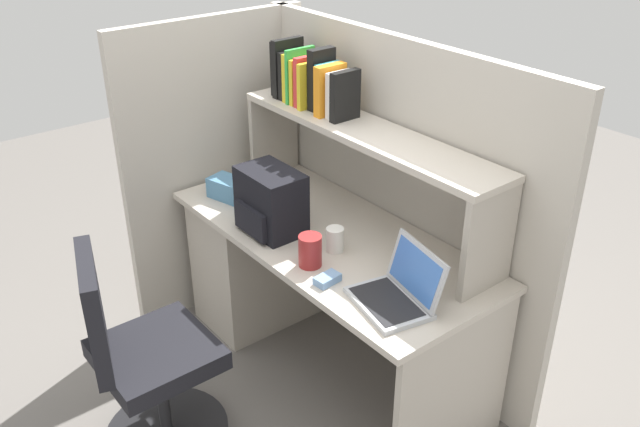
{
  "coord_description": "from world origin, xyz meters",
  "views": [
    {
      "loc": [
        2.02,
        -1.65,
        2.23
      ],
      "look_at": [
        0.0,
        -0.05,
        0.85
      ],
      "focal_mm": 38.13,
      "sensor_mm": 36.0,
      "label": 1
    }
  ],
  "objects_px": {
    "backpack": "(270,202)",
    "snack_canister": "(310,251)",
    "tissue_box": "(231,189)",
    "laptop": "(398,291)",
    "computer_mouse": "(327,279)",
    "paper_cup": "(335,239)",
    "office_chair": "(144,368)"
  },
  "relations": [
    {
      "from": "computer_mouse",
      "to": "paper_cup",
      "type": "bearing_deg",
      "value": 128.59
    },
    {
      "from": "backpack",
      "to": "computer_mouse",
      "type": "relative_size",
      "value": 2.88
    },
    {
      "from": "laptop",
      "to": "backpack",
      "type": "distance_m",
      "value": 0.76
    },
    {
      "from": "computer_mouse",
      "to": "snack_canister",
      "type": "height_order",
      "value": "snack_canister"
    },
    {
      "from": "laptop",
      "to": "computer_mouse",
      "type": "height_order",
      "value": "laptop"
    },
    {
      "from": "computer_mouse",
      "to": "paper_cup",
      "type": "height_order",
      "value": "paper_cup"
    },
    {
      "from": "snack_canister",
      "to": "paper_cup",
      "type": "bearing_deg",
      "value": 100.17
    },
    {
      "from": "backpack",
      "to": "snack_canister",
      "type": "xyz_separation_m",
      "value": [
        0.34,
        -0.04,
        -0.07
      ]
    },
    {
      "from": "backpack",
      "to": "computer_mouse",
      "type": "height_order",
      "value": "backpack"
    },
    {
      "from": "tissue_box",
      "to": "snack_canister",
      "type": "height_order",
      "value": "snack_canister"
    },
    {
      "from": "snack_canister",
      "to": "tissue_box",
      "type": "bearing_deg",
      "value": 174.6
    },
    {
      "from": "computer_mouse",
      "to": "tissue_box",
      "type": "xyz_separation_m",
      "value": [
        -0.86,
        0.09,
        0.03
      ]
    },
    {
      "from": "laptop",
      "to": "office_chair",
      "type": "distance_m",
      "value": 1.07
    },
    {
      "from": "paper_cup",
      "to": "backpack",
      "type": "bearing_deg",
      "value": -160.69
    },
    {
      "from": "paper_cup",
      "to": "office_chair",
      "type": "relative_size",
      "value": 0.11
    },
    {
      "from": "snack_canister",
      "to": "office_chair",
      "type": "relative_size",
      "value": 0.15
    },
    {
      "from": "tissue_box",
      "to": "backpack",
      "type": "bearing_deg",
      "value": -19.59
    },
    {
      "from": "tissue_box",
      "to": "snack_canister",
      "type": "bearing_deg",
      "value": -21.14
    },
    {
      "from": "snack_canister",
      "to": "laptop",
      "type": "bearing_deg",
      "value": 13.49
    },
    {
      "from": "paper_cup",
      "to": "tissue_box",
      "type": "bearing_deg",
      "value": -172.91
    },
    {
      "from": "computer_mouse",
      "to": "office_chair",
      "type": "xyz_separation_m",
      "value": [
        -0.37,
        -0.65,
        -0.35
      ]
    },
    {
      "from": "computer_mouse",
      "to": "snack_canister",
      "type": "bearing_deg",
      "value": 164.57
    },
    {
      "from": "laptop",
      "to": "office_chair",
      "type": "bearing_deg",
      "value": -129.38
    },
    {
      "from": "snack_canister",
      "to": "backpack",
      "type": "bearing_deg",
      "value": 172.92
    },
    {
      "from": "computer_mouse",
      "to": "paper_cup",
      "type": "distance_m",
      "value": 0.25
    },
    {
      "from": "computer_mouse",
      "to": "paper_cup",
      "type": "xyz_separation_m",
      "value": [
        -0.17,
        0.18,
        0.04
      ]
    },
    {
      "from": "computer_mouse",
      "to": "office_chair",
      "type": "distance_m",
      "value": 0.82
    },
    {
      "from": "computer_mouse",
      "to": "snack_canister",
      "type": "distance_m",
      "value": 0.16
    },
    {
      "from": "tissue_box",
      "to": "laptop",
      "type": "bearing_deg",
      "value": -14.17
    },
    {
      "from": "paper_cup",
      "to": "office_chair",
      "type": "xyz_separation_m",
      "value": [
        -0.2,
        -0.83,
        -0.39
      ]
    },
    {
      "from": "paper_cup",
      "to": "snack_canister",
      "type": "relative_size",
      "value": 0.78
    },
    {
      "from": "computer_mouse",
      "to": "tissue_box",
      "type": "distance_m",
      "value": 0.87
    }
  ]
}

